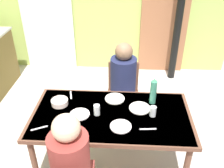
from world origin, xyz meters
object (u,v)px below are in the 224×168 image
(dining_table, at_px, (111,120))
(chair_far_diner, at_px, (123,92))
(person_far_diner, at_px, (123,79))
(serving_bowl_center, at_px, (60,102))
(person_near_diner, at_px, (71,161))
(water_bottle_green_near, at_px, (153,91))

(dining_table, distance_m, chair_far_diner, 0.79)
(dining_table, bearing_deg, chair_far_diner, 82.26)
(chair_far_diner, xyz_separation_m, person_far_diner, (-0.00, -0.14, 0.28))
(serving_bowl_center, bearing_deg, dining_table, -13.76)
(dining_table, height_order, chair_far_diner, chair_far_diner)
(dining_table, bearing_deg, serving_bowl_center, 166.24)
(person_far_diner, bearing_deg, chair_far_diner, -90.00)
(person_near_diner, xyz_separation_m, serving_bowl_center, (-0.26, 0.75, -0.01))
(water_bottle_green_near, bearing_deg, person_near_diner, -128.90)
(dining_table, height_order, serving_bowl_center, serving_bowl_center)
(dining_table, xyz_separation_m, person_near_diner, (-0.27, -0.62, 0.11))
(person_far_diner, distance_m, serving_bowl_center, 0.80)
(chair_far_diner, height_order, serving_bowl_center, chair_far_diner)
(water_bottle_green_near, bearing_deg, dining_table, -152.24)
(dining_table, height_order, person_near_diner, person_near_diner)
(dining_table, distance_m, person_far_diner, 0.64)
(chair_far_diner, bearing_deg, person_near_diner, 75.04)
(chair_far_diner, distance_m, serving_bowl_center, 0.93)
(chair_far_diner, height_order, person_far_diner, person_far_diner)
(person_far_diner, xyz_separation_m, water_bottle_green_near, (0.31, -0.41, 0.10))
(person_near_diner, bearing_deg, chair_far_diner, 75.04)
(person_near_diner, height_order, water_bottle_green_near, person_near_diner)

